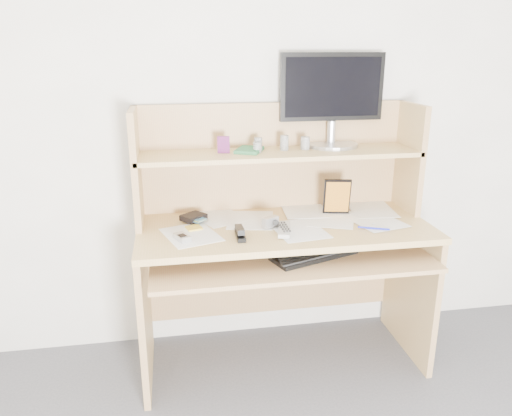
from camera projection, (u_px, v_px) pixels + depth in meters
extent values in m
cube|color=white|center=(272.00, 112.00, 2.54)|extent=(3.60, 0.04, 2.50)
cube|color=tan|center=(285.00, 228.00, 2.40)|extent=(1.40, 0.60, 0.03)
cube|color=tan|center=(145.00, 310.00, 2.40)|extent=(0.03, 0.56, 0.72)
cube|color=tan|center=(410.00, 287.00, 2.63)|extent=(0.03, 0.56, 0.72)
cube|color=tan|center=(272.00, 277.00, 2.79)|extent=(1.34, 0.02, 0.41)
cube|color=tan|center=(290.00, 256.00, 2.32)|extent=(1.28, 0.55, 0.02)
cube|color=tan|center=(273.00, 157.00, 2.58)|extent=(1.40, 0.02, 0.55)
cube|color=tan|center=(136.00, 168.00, 2.34)|extent=(0.03, 0.30, 0.55)
cube|color=tan|center=(409.00, 157.00, 2.56)|extent=(0.03, 0.30, 0.55)
cube|color=tan|center=(279.00, 154.00, 2.44)|extent=(1.38, 0.30, 0.02)
cube|color=white|center=(285.00, 225.00, 2.39)|extent=(1.32, 0.54, 0.01)
cube|color=black|center=(314.00, 255.00, 2.28)|extent=(0.43, 0.27, 0.02)
cube|color=black|center=(314.00, 252.00, 2.28)|extent=(0.40, 0.25, 0.01)
cube|color=#ABABA6|center=(284.00, 229.00, 2.30)|extent=(0.10, 0.19, 0.02)
cube|color=#AFAFB1|center=(182.00, 236.00, 2.21)|extent=(0.08, 0.10, 0.02)
cube|color=black|center=(240.00, 232.00, 2.23)|extent=(0.04, 0.14, 0.04)
cube|color=black|center=(194.00, 217.00, 2.45)|extent=(0.14, 0.14, 0.03)
cube|color=#E9F13F|center=(194.00, 228.00, 2.35)|extent=(0.08, 0.08, 0.01)
cube|color=#ACACAF|center=(270.00, 222.00, 2.35)|extent=(0.09, 0.07, 0.05)
cube|color=black|center=(337.00, 197.00, 2.51)|extent=(0.13, 0.04, 0.19)
cylinder|color=#181FB7|center=(374.00, 228.00, 2.33)|extent=(0.14, 0.06, 0.01)
cube|color=maroon|center=(224.00, 145.00, 2.38)|extent=(0.06, 0.03, 0.08)
cube|color=#378B5C|center=(249.00, 150.00, 2.42)|extent=(0.17, 0.19, 0.02)
cylinder|color=black|center=(305.00, 143.00, 2.47)|extent=(0.05, 0.05, 0.06)
cylinder|color=white|center=(258.00, 144.00, 2.43)|extent=(0.05, 0.05, 0.07)
cylinder|color=black|center=(257.00, 147.00, 2.40)|extent=(0.05, 0.05, 0.05)
cylinder|color=silver|center=(284.00, 143.00, 2.45)|extent=(0.04, 0.04, 0.07)
cylinder|color=#B0AFB4|center=(331.00, 145.00, 2.55)|extent=(0.27, 0.27, 0.02)
cylinder|color=#B0AFB4|center=(331.00, 132.00, 2.55)|extent=(0.04, 0.04, 0.11)
cube|color=black|center=(332.00, 87.00, 2.50)|extent=(0.53, 0.04, 0.33)
cube|color=black|center=(333.00, 87.00, 2.48)|extent=(0.49, 0.01, 0.29)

